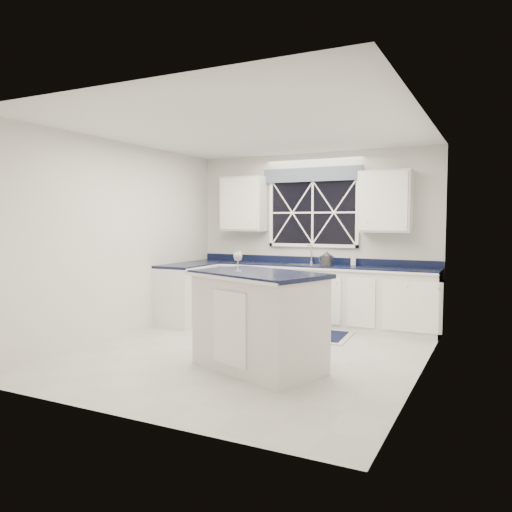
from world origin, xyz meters
The scene contains 13 objects.
ground centered at (0.00, 0.00, 0.00)m, with size 4.50×4.50×0.00m, color #BABAB5.
back_wall centered at (0.00, 2.25, 1.35)m, with size 4.00×0.10×2.70m, color silver.
base_cabinets centered at (-0.33, 1.78, 0.45)m, with size 3.99×1.60×0.90m.
countertop centered at (0.00, 1.95, 0.92)m, with size 3.98×0.64×0.04m, color black.
dishwasher centered at (-1.10, 1.95, 0.41)m, with size 0.60×0.58×0.82m, color black.
window centered at (0.00, 2.20, 1.83)m, with size 1.65×0.09×1.26m.
upper_cabinets centered at (0.00, 2.08, 1.90)m, with size 3.10×0.34×0.90m.
faucet centered at (0.00, 2.14, 1.10)m, with size 0.05×0.20×0.30m.
island centered at (0.38, -0.54, 0.54)m, with size 1.64×1.31×1.07m.
rug centered at (0.20, 1.21, 0.01)m, with size 1.44×0.94×0.02m.
kettle centered at (0.33, 1.94, 1.04)m, with size 0.29×0.24×0.21m.
wine_glass centered at (0.13, -0.54, 1.22)m, with size 0.10×0.10×0.23m.
soap_bottle centered at (0.69, 2.14, 1.02)m, with size 0.07×0.08×0.17m, color silver.
Camera 1 is at (2.74, -5.35, 1.61)m, focal length 35.00 mm.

